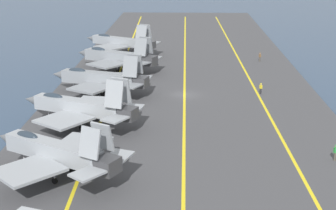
{
  "coord_description": "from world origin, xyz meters",
  "views": [
    {
      "loc": [
        -74.8,
        -0.0,
        22.53
      ],
      "look_at": [
        -13.11,
        2.06,
        2.9
      ],
      "focal_mm": 55.0,
      "sensor_mm": 36.0,
      "label": 1
    }
  ],
  "objects_px": {
    "parked_jet_third": "(80,107)",
    "crew_brown_vest": "(260,57)",
    "parked_jet_second": "(56,151)",
    "crew_yellow_vest": "(261,88)",
    "crew_green_vest": "(335,152)",
    "parked_jet_fourth": "(100,78)",
    "parked_jet_fifth": "(117,57)",
    "parked_jet_sixth": "(121,42)"
  },
  "relations": [
    {
      "from": "parked_jet_second",
      "to": "crew_brown_vest",
      "type": "distance_m",
      "value": 58.78
    },
    {
      "from": "parked_jet_second",
      "to": "crew_brown_vest",
      "type": "xyz_separation_m",
      "value": [
        52.21,
        -26.94,
        -1.74
      ]
    },
    {
      "from": "parked_jet_third",
      "to": "parked_jet_fifth",
      "type": "bearing_deg",
      "value": -1.61
    },
    {
      "from": "parked_jet_third",
      "to": "parked_jet_sixth",
      "type": "bearing_deg",
      "value": 0.19
    },
    {
      "from": "crew_yellow_vest",
      "to": "crew_green_vest",
      "type": "xyz_separation_m",
      "value": [
        -24.9,
        -4.4,
        0.06
      ]
    },
    {
      "from": "parked_jet_fifth",
      "to": "crew_green_vest",
      "type": "relative_size",
      "value": 8.97
    },
    {
      "from": "crew_yellow_vest",
      "to": "crew_green_vest",
      "type": "relative_size",
      "value": 0.94
    },
    {
      "from": "parked_jet_third",
      "to": "crew_brown_vest",
      "type": "xyz_separation_m",
      "value": [
        37.44,
        -27.48,
        -1.55
      ]
    },
    {
      "from": "parked_jet_third",
      "to": "crew_green_vest",
      "type": "bearing_deg",
      "value": -108.72
    },
    {
      "from": "parked_jet_fourth",
      "to": "crew_yellow_vest",
      "type": "bearing_deg",
      "value": -88.11
    },
    {
      "from": "parked_jet_sixth",
      "to": "crew_yellow_vest",
      "type": "height_order",
      "value": "parked_jet_sixth"
    },
    {
      "from": "parked_jet_third",
      "to": "parked_jet_sixth",
      "type": "distance_m",
      "value": 43.09
    },
    {
      "from": "parked_jet_second",
      "to": "parked_jet_fourth",
      "type": "xyz_separation_m",
      "value": [
        29.06,
        0.29,
        -0.27
      ]
    },
    {
      "from": "parked_jet_third",
      "to": "crew_brown_vest",
      "type": "distance_m",
      "value": 46.47
    },
    {
      "from": "parked_jet_fourth",
      "to": "crew_brown_vest",
      "type": "xyz_separation_m",
      "value": [
        23.16,
        -27.23,
        -1.47
      ]
    },
    {
      "from": "parked_jet_fourth",
      "to": "parked_jet_sixth",
      "type": "height_order",
      "value": "parked_jet_sixth"
    },
    {
      "from": "parked_jet_sixth",
      "to": "crew_brown_vest",
      "type": "height_order",
      "value": "parked_jet_sixth"
    },
    {
      "from": "parked_jet_fourth",
      "to": "crew_green_vest",
      "type": "distance_m",
      "value": 37.52
    },
    {
      "from": "parked_jet_third",
      "to": "crew_green_vest",
      "type": "distance_m",
      "value": 30.63
    },
    {
      "from": "parked_jet_second",
      "to": "parked_jet_sixth",
      "type": "height_order",
      "value": "parked_jet_sixth"
    },
    {
      "from": "parked_jet_second",
      "to": "crew_green_vest",
      "type": "height_order",
      "value": "parked_jet_second"
    },
    {
      "from": "parked_jet_fourth",
      "to": "crew_yellow_vest",
      "type": "relative_size",
      "value": 9.34
    },
    {
      "from": "parked_jet_sixth",
      "to": "crew_green_vest",
      "type": "distance_m",
      "value": 60.41
    },
    {
      "from": "parked_jet_fourth",
      "to": "parked_jet_sixth",
      "type": "bearing_deg",
      "value": 0.78
    },
    {
      "from": "parked_jet_fifth",
      "to": "crew_brown_vest",
      "type": "relative_size",
      "value": 9.05
    },
    {
      "from": "parked_jet_fourth",
      "to": "crew_brown_vest",
      "type": "distance_m",
      "value": 35.77
    },
    {
      "from": "parked_jet_third",
      "to": "crew_yellow_vest",
      "type": "relative_size",
      "value": 9.52
    },
    {
      "from": "parked_jet_third",
      "to": "crew_yellow_vest",
      "type": "height_order",
      "value": "parked_jet_third"
    },
    {
      "from": "parked_jet_second",
      "to": "crew_green_vest",
      "type": "distance_m",
      "value": 28.91
    },
    {
      "from": "parked_jet_third",
      "to": "crew_yellow_vest",
      "type": "distance_m",
      "value": 28.88
    },
    {
      "from": "parked_jet_fourth",
      "to": "parked_jet_fifth",
      "type": "relative_size",
      "value": 0.98
    },
    {
      "from": "parked_jet_fourth",
      "to": "crew_green_vest",
      "type": "height_order",
      "value": "parked_jet_fourth"
    },
    {
      "from": "parked_jet_second",
      "to": "crew_yellow_vest",
      "type": "height_order",
      "value": "parked_jet_second"
    },
    {
      "from": "crew_brown_vest",
      "to": "parked_jet_third",
      "type": "bearing_deg",
      "value": 143.72
    },
    {
      "from": "parked_jet_second",
      "to": "parked_jet_third",
      "type": "relative_size",
      "value": 0.93
    },
    {
      "from": "parked_jet_third",
      "to": "crew_green_vest",
      "type": "xyz_separation_m",
      "value": [
        -9.82,
        -28.97,
        -1.54
      ]
    },
    {
      "from": "crew_brown_vest",
      "to": "parked_jet_sixth",
      "type": "bearing_deg",
      "value": 78.44
    },
    {
      "from": "crew_green_vest",
      "to": "crew_brown_vest",
      "type": "bearing_deg",
      "value": 1.81
    },
    {
      "from": "parked_jet_sixth",
      "to": "crew_yellow_vest",
      "type": "distance_m",
      "value": 37.39
    },
    {
      "from": "crew_brown_vest",
      "to": "parked_jet_fifth",
      "type": "bearing_deg",
      "value": 107.26
    },
    {
      "from": "parked_jet_second",
      "to": "parked_jet_fourth",
      "type": "height_order",
      "value": "parked_jet_fourth"
    },
    {
      "from": "parked_jet_third",
      "to": "crew_brown_vest",
      "type": "bearing_deg",
      "value": -36.28
    }
  ]
}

